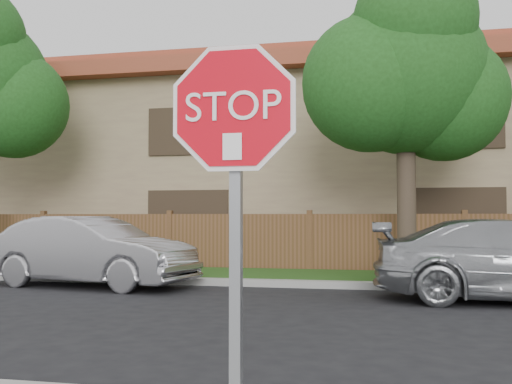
# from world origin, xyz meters

# --- Properties ---
(far_curb) EXTENTS (70.00, 0.30, 0.15)m
(far_curb) POSITION_xyz_m (0.00, 8.15, 0.07)
(far_curb) COLOR gray
(far_curb) RESTS_ON ground
(grass_strip) EXTENTS (70.00, 3.00, 0.12)m
(grass_strip) POSITION_xyz_m (0.00, 9.80, 0.06)
(grass_strip) COLOR #1E4714
(grass_strip) RESTS_ON ground
(fence) EXTENTS (70.00, 0.12, 1.60)m
(fence) POSITION_xyz_m (0.00, 11.40, 0.80)
(fence) COLOR #52371D
(fence) RESTS_ON ground
(apartment_building) EXTENTS (35.20, 9.20, 7.20)m
(apartment_building) POSITION_xyz_m (0.00, 17.00, 3.53)
(apartment_building) COLOR #8E7558
(apartment_building) RESTS_ON ground
(tree_mid) EXTENTS (4.80, 3.90, 7.35)m
(tree_mid) POSITION_xyz_m (2.52, 9.57, 4.87)
(tree_mid) COLOR #382B21
(tree_mid) RESTS_ON ground
(stop_sign) EXTENTS (1.01, 0.13, 2.55)m
(stop_sign) POSITION_xyz_m (1.20, -1.48, 1.83)
(stop_sign) COLOR gray
(stop_sign) RESTS_ON sidewalk_near
(sedan_left) EXTENTS (4.88, 2.41, 1.54)m
(sedan_left) POSITION_xyz_m (-4.27, 7.29, 0.77)
(sedan_left) COLOR #A1A0A4
(sedan_left) RESTS_ON ground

